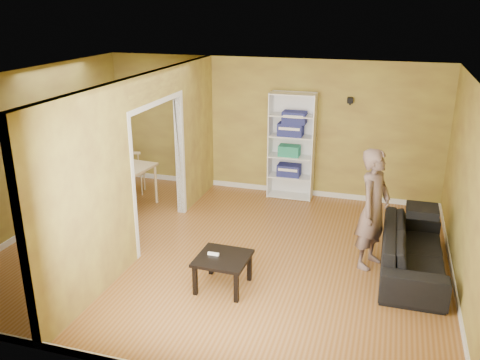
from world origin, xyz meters
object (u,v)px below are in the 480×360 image
object	(u,v)px
person	(374,199)
coffee_table	(223,262)
chair_left	(82,176)
chair_far	(135,171)
bookshelf	(292,146)
dining_table	(117,169)
chair_near	(105,191)
sofa	(414,244)

from	to	relation	value
person	coffee_table	size ratio (longest dim) A/B	3.02
chair_left	chair_far	world-z (taller)	chair_left
person	bookshelf	world-z (taller)	person
dining_table	bookshelf	bearing A→B (deg)	25.32
person	dining_table	size ratio (longest dim) A/B	1.63
dining_table	chair_near	xyz separation A→B (m)	(0.08, -0.61, -0.19)
chair_left	chair_far	size ratio (longest dim) A/B	1.13
sofa	bookshelf	world-z (taller)	bookshelf
bookshelf	chair_left	bearing A→B (deg)	-159.26
bookshelf	sofa	bearing A→B (deg)	-47.07
coffee_table	chair_near	xyz separation A→B (m)	(-2.67, 1.57, 0.13)
coffee_table	chair_left	world-z (taller)	chair_left
coffee_table	chair_near	size ratio (longest dim) A/B	0.67
sofa	chair_far	size ratio (longest dim) A/B	2.41
chair_far	sofa	bearing A→B (deg)	145.85
chair_far	coffee_table	bearing A→B (deg)	117.88
bookshelf	dining_table	size ratio (longest dim) A/B	1.62
person	chair_left	bearing A→B (deg)	101.23
dining_table	chair_near	world-z (taller)	chair_near
sofa	person	xyz separation A→B (m)	(-0.58, -0.00, 0.60)
dining_table	chair_far	distance (m)	0.72
coffee_table	dining_table	distance (m)	3.52
coffee_table	chair_left	bearing A→B (deg)	148.31
person	chair_left	distance (m)	5.42
coffee_table	chair_left	xyz separation A→B (m)	(-3.51, 2.17, 0.12)
bookshelf	dining_table	bearing A→B (deg)	-154.68
chair_near	bookshelf	bearing A→B (deg)	14.93
bookshelf	dining_table	world-z (taller)	bookshelf
dining_table	chair_near	bearing A→B (deg)	-82.24
person	bookshelf	distance (m)	2.87
chair_left	sofa	bearing A→B (deg)	60.44
dining_table	chair_left	world-z (taller)	chair_left
sofa	coffee_table	world-z (taller)	sofa
chair_near	chair_far	distance (m)	1.29
person	chair_near	world-z (taller)	person
dining_table	chair_far	xyz separation A→B (m)	(-0.02, 0.67, -0.25)
bookshelf	dining_table	distance (m)	3.26
sofa	chair_far	world-z (taller)	chair_far
sofa	dining_table	xyz separation A→B (m)	(-5.14, 0.98, 0.29)
bookshelf	coffee_table	size ratio (longest dim) A/B	3.01
sofa	coffee_table	size ratio (longest dim) A/B	3.19
chair_left	bookshelf	bearing A→B (deg)	90.57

